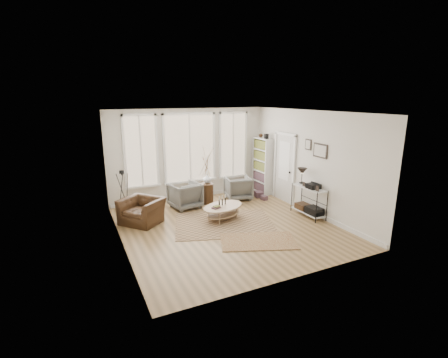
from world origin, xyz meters
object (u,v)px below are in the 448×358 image
bookcase (262,166)px  armchair_right (238,188)px  low_shelf (309,198)px  armchair_left (185,195)px  coffee_table (223,209)px  side_table (206,177)px  accent_chair (142,211)px

bookcase → armchair_right: bookcase is taller
low_shelf → armchair_left: (-2.88, 2.14, -0.13)m
coffee_table → side_table: bearing=84.3°
bookcase → coffee_table: 2.99m
low_shelf → armchair_right: bearing=115.0°
low_shelf → coffee_table: size_ratio=0.90×
armchair_right → accent_chair: bearing=23.4°
low_shelf → armchair_left: bearing=143.4°
coffee_table → low_shelf: bearing=-18.5°
bookcase → armchair_right: (-1.09, -0.30, -0.59)m
low_shelf → bookcase: bearing=88.7°
coffee_table → accent_chair: accent_chair is taller
coffee_table → side_table: (0.15, 1.50, 0.54)m
armchair_right → accent_chair: size_ratio=0.80×
coffee_table → accent_chair: (-2.02, 0.73, 0.02)m
armchair_left → side_table: 0.89m
bookcase → armchair_left: size_ratio=2.43×
side_table → accent_chair: side_table is taller
coffee_table → armchair_left: (-0.61, 1.38, 0.08)m
low_shelf → armchair_right: 2.45m
low_shelf → coffee_table: (-2.28, 0.76, -0.20)m
bookcase → accent_chair: bearing=-166.7°
coffee_table → bookcase: bearing=37.0°
bookcase → side_table: (-2.18, -0.25, -0.11)m
coffee_table → armchair_left: bearing=113.7°
coffee_table → armchair_left: size_ratio=1.71×
side_table → low_shelf: bearing=-46.8°
armchair_left → bookcase: bearing=176.6°
coffee_table → armchair_left: armchair_left is taller
bookcase → side_table: size_ratio=1.17×
low_shelf → side_table: (-2.13, 2.27, 0.33)m
low_shelf → armchair_left: size_ratio=1.54×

